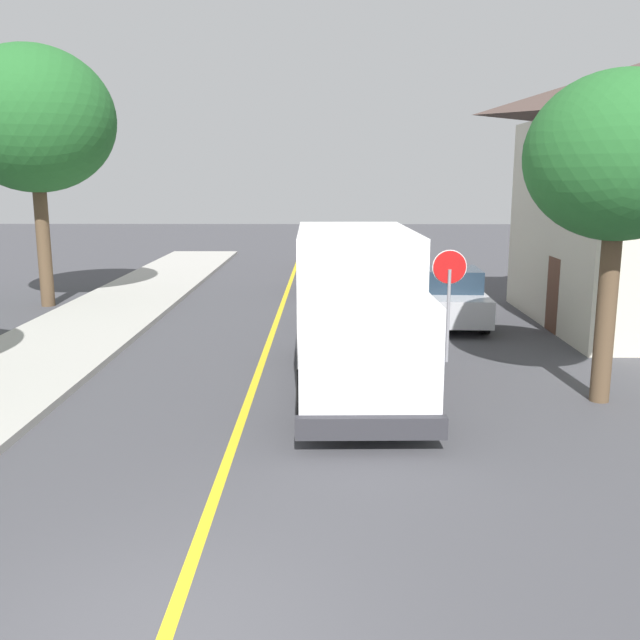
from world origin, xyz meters
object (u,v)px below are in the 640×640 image
object	(u,v)px
stop_sign	(449,284)
street_tree_down_block	(34,120)
parked_car_near	(349,296)
parked_van_across	(450,297)
parked_car_far	(348,252)
box_truck	(356,301)
parked_car_mid	(340,270)
street_tree_far_side	(619,158)

from	to	relation	value
stop_sign	street_tree_down_block	xyz separation A→B (m)	(-12.32, 7.19, 4.24)
parked_car_near	parked_van_across	world-z (taller)	same
parked_car_far	stop_sign	distance (m)	17.42
box_truck	stop_sign	xyz separation A→B (m)	(2.23, 1.78, 0.09)
parked_car_near	parked_car_mid	bearing A→B (deg)	91.64
parked_car_far	street_tree_far_side	size ratio (longest dim) A/B	0.71
box_truck	parked_van_across	world-z (taller)	box_truck
parked_van_across	street_tree_far_side	bearing A→B (deg)	-77.28
parked_van_across	street_tree_down_block	world-z (taller)	street_tree_down_block
box_truck	parked_car_near	size ratio (longest dim) A/B	1.64
parked_car_near	street_tree_down_block	size ratio (longest dim) A/B	0.52
stop_sign	parked_car_mid	bearing A→B (deg)	102.49
parked_car_mid	street_tree_far_side	xyz separation A→B (m)	(4.84, -13.55, 3.83)
box_truck	street_tree_far_side	size ratio (longest dim) A/B	1.17
parked_car_far	box_truck	bearing A→B (deg)	-91.17
parked_van_across	box_truck	bearing A→B (deg)	-116.35
parked_car_near	parked_car_far	size ratio (longest dim) A/B	1.00
parked_van_across	parked_car_near	bearing A→B (deg)	176.53
parked_car_near	parked_van_across	bearing A→B (deg)	-3.47
parked_car_far	stop_sign	bearing A→B (deg)	-83.93
parked_car_mid	parked_car_far	xyz separation A→B (m)	(0.51, 6.68, 0.00)
box_truck	parked_van_across	size ratio (longest dim) A/B	1.62
parked_car_far	street_tree_far_side	distance (m)	21.04
parked_car_mid	street_tree_far_side	world-z (taller)	street_tree_far_side
box_truck	stop_sign	bearing A→B (deg)	38.67
parked_van_across	street_tree_down_block	size ratio (longest dim) A/B	0.53
parked_car_near	parked_car_mid	distance (m)	6.03
box_truck	parked_car_far	distance (m)	19.10
stop_sign	street_tree_down_block	size ratio (longest dim) A/B	0.31
box_truck	parked_van_across	bearing A→B (deg)	63.65
box_truck	street_tree_far_side	distance (m)	5.64
parked_car_far	parked_van_across	distance (m)	13.17
parked_car_near	parked_van_across	size ratio (longest dim) A/B	0.99
parked_car_near	stop_sign	size ratio (longest dim) A/B	1.67
parked_car_far	parked_van_across	xyz separation A→B (m)	(2.67, -12.89, 0.00)
box_truck	street_tree_down_block	xyz separation A→B (m)	(-10.09, 8.97, 4.33)
parked_car_mid	parked_van_across	bearing A→B (deg)	-62.88
parked_car_mid	street_tree_down_block	size ratio (longest dim) A/B	0.53
street_tree_down_block	street_tree_far_side	bearing A→B (deg)	-34.40
stop_sign	parked_car_near	bearing A→B (deg)	115.42
parked_car_near	street_tree_down_block	xyz separation A→B (m)	(-10.14, 2.61, 5.30)
parked_car_near	parked_car_mid	size ratio (longest dim) A/B	1.00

